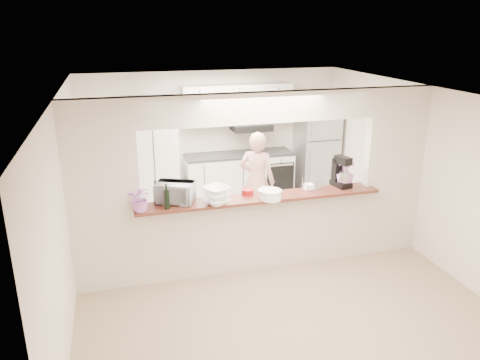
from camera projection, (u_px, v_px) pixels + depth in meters
name	position (u px, v px, depth m)	size (l,w,h in m)	color
floor	(259.00, 266.00, 6.75)	(6.00, 6.00, 0.00)	tan
tile_overlay	(232.00, 224.00, 8.17)	(5.00, 2.90, 0.01)	beige
partition	(260.00, 168.00, 6.28)	(5.00, 0.15, 2.50)	beige
bar_counter	(259.00, 230.00, 6.57)	(3.40, 0.38, 1.09)	beige
kitchen_cabinets	(207.00, 154.00, 8.89)	(3.15, 0.62, 2.25)	silver
refrigerator	(316.00, 153.00, 9.42)	(0.75, 0.70, 1.70)	#A5A6AA
flower_left	(141.00, 198.00, 5.81)	(0.31, 0.27, 0.34)	pink
wine_bottle_a	(156.00, 195.00, 6.08)	(0.06, 0.06, 0.32)	black
wine_bottle_b	(167.00, 199.00, 5.90)	(0.07, 0.07, 0.34)	black
toaster_oven	(175.00, 193.00, 6.12)	(0.49, 0.33, 0.27)	#BABABF
serving_bowls	(217.00, 196.00, 6.05)	(0.32, 0.32, 0.24)	white
plate_stack_a	(271.00, 195.00, 6.24)	(0.29, 0.29, 0.13)	white
plate_stack_b	(269.00, 194.00, 6.32)	(0.30, 0.30, 0.10)	white
red_bowl	(247.00, 192.00, 6.43)	(0.16, 0.16, 0.08)	maroon
tan_bowl	(266.00, 190.00, 6.50)	(0.15, 0.15, 0.07)	beige
utensil_caddy	(312.00, 182.00, 6.62)	(0.28, 0.19, 0.25)	silver
stand_mixer	(341.00, 173.00, 6.72)	(0.25, 0.34, 0.45)	black
flower_right	(345.00, 172.00, 6.70)	(0.24, 0.24, 0.44)	#B460AF
person	(257.00, 182.00, 7.76)	(0.61, 0.40, 1.67)	tan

